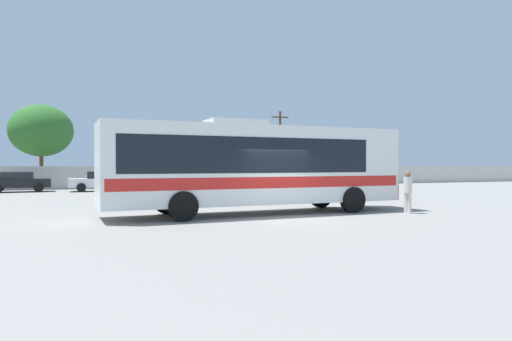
{
  "coord_description": "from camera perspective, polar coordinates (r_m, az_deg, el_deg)",
  "views": [
    {
      "loc": [
        -6.79,
        -15.15,
        1.95
      ],
      "look_at": [
        0.72,
        4.55,
        1.67
      ],
      "focal_mm": 32.0,
      "sensor_mm": 36.0,
      "label": 1
    }
  ],
  "objects": [
    {
      "name": "utility_pole_near",
      "position": [
        46.41,
        3.03,
        3.12
      ],
      "size": [
        1.8,
        0.24,
        7.34
      ],
      "color": "#4C3823",
      "rests_on": "ground_plane"
    },
    {
      "name": "coach_bus_white_red",
      "position": [
        17.91,
        -0.33,
        0.78
      ],
      "size": [
        12.08,
        3.12,
        3.66
      ],
      "color": "white",
      "rests_on": "ground_plane"
    },
    {
      "name": "parked_car_third_silver",
      "position": [
        36.91,
        -8.64,
        -1.07
      ],
      "size": [
        4.51,
        2.13,
        1.44
      ],
      "color": "#B7BABF",
      "rests_on": "ground_plane"
    },
    {
      "name": "parked_car_second_white",
      "position": [
        35.04,
        -18.58,
        -1.2
      ],
      "size": [
        4.56,
        2.03,
        1.44
      ],
      "color": "silver",
      "rests_on": "ground_plane"
    },
    {
      "name": "attendant_by_bus_door",
      "position": [
        19.17,
        18.44,
        -2.28
      ],
      "size": [
        0.43,
        0.43,
        1.67
      ],
      "color": "silver",
      "rests_on": "ground_plane"
    },
    {
      "name": "perimeter_wall",
      "position": [
        39.32,
        -10.92,
        -0.76
      ],
      "size": [
        80.0,
        0.3,
        1.81
      ],
      "primitive_type": "cube",
      "color": "beige",
      "rests_on": "ground_plane"
    },
    {
      "name": "ground_plane",
      "position": [
        26.12,
        -5.75,
        -3.51
      ],
      "size": [
        300.0,
        300.0,
        0.0
      ],
      "primitive_type": "plane",
      "color": "gray"
    },
    {
      "name": "parked_car_leftmost_black",
      "position": [
        36.25,
        -27.61,
        -1.2
      ],
      "size": [
        4.22,
        2.14,
        1.42
      ],
      "color": "black",
      "rests_on": "ground_plane"
    },
    {
      "name": "roadside_tree_midleft",
      "position": [
        43.84,
        -25.27,
        4.53
      ],
      "size": [
        5.29,
        5.29,
        7.13
      ],
      "color": "brown",
      "rests_on": "ground_plane"
    }
  ]
}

